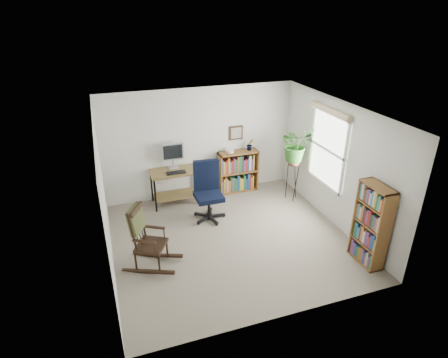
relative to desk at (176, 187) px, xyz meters
name	(u,v)px	position (x,y,z in m)	size (l,w,h in m)	color
floor	(231,239)	(0.64, -1.70, -0.38)	(4.20, 4.00, 0.00)	gray
ceiling	(232,112)	(0.64, -1.70, 2.02)	(4.20, 4.00, 0.00)	silver
wall_back	(200,143)	(0.64, 0.30, 0.82)	(4.20, 0.00, 2.40)	silver
wall_front	(286,246)	(0.64, -3.70, 0.82)	(4.20, 0.00, 2.40)	silver
wall_left	(104,200)	(-1.46, -1.70, 0.82)	(0.00, 4.00, 2.40)	silver
wall_right	(337,165)	(2.74, -1.70, 0.82)	(0.00, 4.00, 2.40)	silver
window	(327,150)	(2.70, -1.40, 1.02)	(0.12, 1.20, 1.50)	white
desk	(176,187)	(0.00, 0.00, 0.00)	(1.05, 0.58, 0.75)	olive
monitor	(173,156)	(0.00, 0.14, 0.66)	(0.46, 0.16, 0.56)	#AFAFB3
keyboard	(176,173)	(0.00, -0.12, 0.39)	(0.40, 0.15, 0.03)	black
office_chair	(209,192)	(0.48, -0.87, 0.22)	(0.65, 0.65, 1.20)	black
rocking_chair	(150,237)	(-0.84, -1.99, 0.17)	(0.57, 0.95, 1.10)	black
low_bookshelf	(238,171)	(1.47, 0.12, 0.10)	(0.90, 0.30, 0.95)	brown
tall_bookshelf	(371,225)	(2.56, -3.03, 0.33)	(0.27, 0.62, 1.42)	brown
plant_stand	(293,179)	(2.44, -0.66, 0.11)	(0.27, 0.27, 0.98)	black
spider_plant	(297,128)	(2.44, -0.66, 1.26)	(1.69, 1.88, 1.46)	#2C6623
potted_plant_small	(250,148)	(1.75, 0.13, 0.63)	(0.13, 0.24, 0.11)	#2C6623
framed_picture	(236,133)	(1.47, 0.27, 0.97)	(0.32, 0.04, 0.32)	black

